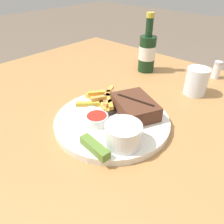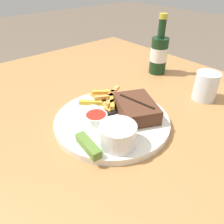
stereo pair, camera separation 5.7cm
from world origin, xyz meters
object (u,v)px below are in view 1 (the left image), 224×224
Objects in this scene: knife_utensil at (118,109)px; fork_utensil at (91,107)px; coleslaw_cup at (123,133)px; beer_bottle at (147,52)px; dinner_plate at (112,121)px; dipping_sauce_cup at (97,119)px; salt_shaker at (217,70)px; steak_portion at (135,107)px; drinking_glass at (196,81)px; pickle_spear at (95,147)px.

fork_utensil is at bearing 135.54° from knife_utensil.
beer_bottle reaches higher than coleslaw_cup.
beer_bottle reaches higher than fork_utensil.
dipping_sauce_cup is (-0.01, -0.04, 0.02)m from dinner_plate.
beer_bottle is 3.37× the size of salt_shaker.
beer_bottle reaches higher than dinner_plate.
steak_portion is at bearing 65.80° from dinner_plate.
fork_utensil is (-0.17, 0.05, -0.03)m from coleslaw_cup.
drinking_glass reaches higher than dipping_sauce_cup.
coleslaw_cup reaches higher than dipping_sauce_cup.
drinking_glass is at bearing 60.05° from fork_utensil.
drinking_glass is at bearing -7.07° from knife_utensil.
beer_bottle is (-0.17, 0.30, 0.04)m from steak_portion.
beer_bottle is (-0.13, 0.32, 0.06)m from knife_utensil.
dipping_sauce_cup is 0.37m from drinking_glass.
drinking_glass reaches higher than steak_portion.
coleslaw_cup reaches higher than knife_utensil.
dinner_plate is 0.11m from coleslaw_cup.
coleslaw_cup is 0.07m from pickle_spear.
coleslaw_cup is 0.10m from dipping_sauce_cup.
steak_portion is 0.35m from beer_bottle.
beer_bottle is at bearing 168.08° from drinking_glass.
steak_portion is 0.26m from drinking_glass.
dipping_sauce_cup is 0.70× the size of pickle_spear.
fork_utensil is 0.36m from drinking_glass.
drinking_glass reaches higher than coleslaw_cup.
dipping_sauce_cup reaches higher than fork_utensil.
fork_utensil is 1.52× the size of drinking_glass.
drinking_glass is at bearing 89.54° from coleslaw_cup.
fork_utensil is (-0.07, 0.04, -0.01)m from dipping_sauce_cup.
fork_utensil is 2.07× the size of salt_shaker.
fork_utensil is (-0.11, -0.06, -0.02)m from steak_portion.
dinner_plate is 0.39m from beer_bottle.
pickle_spear is 0.52m from beer_bottle.
dipping_sauce_cup is 0.42m from beer_bottle.
fork_utensil is 0.61× the size of beer_bottle.
pickle_spear is (0.05, -0.12, 0.02)m from dinner_plate.
dinner_plate is 0.32m from drinking_glass.
coleslaw_cup is at bearing -8.09° from dipping_sauce_cup.
drinking_glass is at bearing 76.41° from steak_portion.
steak_portion is at bearing 67.92° from dipping_sauce_cup.
dinner_plate is 0.04m from knife_utensil.
knife_utensil is at bearing 113.31° from pickle_spear.
beer_bottle is (-0.23, 0.41, 0.03)m from coleslaw_cup.
dipping_sauce_cup reaches higher than knife_utensil.
pickle_spear is (0.03, -0.18, -0.01)m from steak_portion.
dipping_sauce_cup is at bearing -106.16° from drinking_glass.
drinking_glass reaches higher than pickle_spear.
salt_shaker is (0.24, 0.12, -0.05)m from beer_bottle.
steak_portion is 0.42m from salt_shaker.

